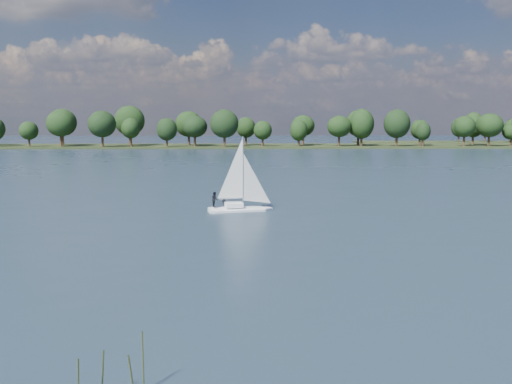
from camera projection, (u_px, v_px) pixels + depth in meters
ground at (281, 167)px, 123.75m from camera, size 700.00×700.00×0.00m
far_shore at (262, 147)px, 234.92m from camera, size 660.00×40.00×1.50m
sailboat at (237, 190)px, 60.70m from camera, size 6.62×3.40×8.39m
treeline at (231, 127)px, 229.74m from camera, size 561.86×74.53×18.57m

